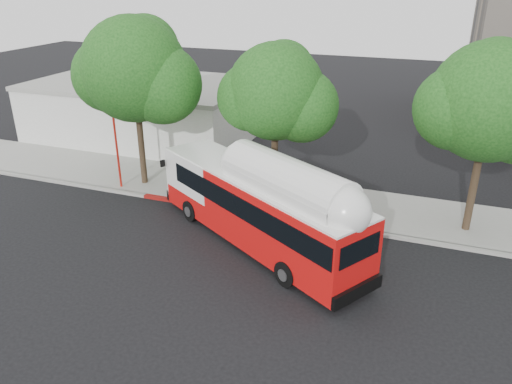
# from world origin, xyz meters

# --- Properties ---
(ground) EXTENTS (120.00, 120.00, 0.00)m
(ground) POSITION_xyz_m (0.00, 0.00, 0.00)
(ground) COLOR black
(ground) RESTS_ON ground
(sidewalk) EXTENTS (60.00, 5.00, 0.15)m
(sidewalk) POSITION_xyz_m (0.00, 6.50, 0.07)
(sidewalk) COLOR gray
(sidewalk) RESTS_ON ground
(curb_strip) EXTENTS (60.00, 0.30, 0.15)m
(curb_strip) POSITION_xyz_m (0.00, 3.90, 0.07)
(curb_strip) COLOR gray
(curb_strip) RESTS_ON ground
(red_curb_segment) EXTENTS (10.00, 0.32, 0.16)m
(red_curb_segment) POSITION_xyz_m (-3.00, 3.90, 0.08)
(red_curb_segment) COLOR maroon
(red_curb_segment) RESTS_ON ground
(street_tree_left) EXTENTS (6.67, 5.80, 9.74)m
(street_tree_left) POSITION_xyz_m (-8.53, 5.56, 6.60)
(street_tree_left) COLOR #2D2116
(street_tree_left) RESTS_ON ground
(street_tree_mid) EXTENTS (5.75, 5.00, 8.62)m
(street_tree_mid) POSITION_xyz_m (-0.59, 6.06, 5.91)
(street_tree_mid) COLOR #2D2116
(street_tree_mid) RESTS_ON ground
(street_tree_right) EXTENTS (6.21, 5.40, 9.18)m
(street_tree_right) POSITION_xyz_m (9.44, 5.86, 6.26)
(street_tree_right) COLOR #2D2116
(street_tree_right) RESTS_ON ground
(low_commercial_bldg) EXTENTS (16.20, 10.20, 4.25)m
(low_commercial_bldg) POSITION_xyz_m (-14.00, 14.00, 2.15)
(low_commercial_bldg) COLOR silver
(low_commercial_bldg) RESTS_ON ground
(transit_bus) EXTENTS (12.28, 8.77, 3.86)m
(transit_bus) POSITION_xyz_m (-0.14, 1.09, 1.80)
(transit_bus) COLOR red
(transit_bus) RESTS_ON ground
(signal_pole) EXTENTS (0.13, 0.45, 4.71)m
(signal_pole) POSITION_xyz_m (-9.96, 4.46, 2.41)
(signal_pole) COLOR red
(signal_pole) RESTS_ON ground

